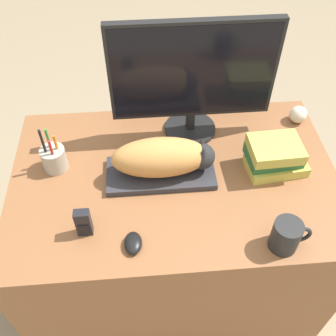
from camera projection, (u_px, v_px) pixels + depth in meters
desk at (173, 235)px, 1.69m from camera, size 1.17×0.76×0.78m
keyboard at (161, 173)px, 1.39m from camera, size 0.38×0.17×0.02m
cat at (165, 157)px, 1.34m from camera, size 0.36×0.14×0.14m
monitor at (193, 76)px, 1.37m from camera, size 0.59×0.20×0.46m
computer_mouse at (133, 243)px, 1.20m from camera, size 0.06×0.08×0.03m
coffee_mug at (287, 236)px, 1.17m from camera, size 0.12×0.09×0.11m
pen_cup at (54, 158)px, 1.39m from camera, size 0.09×0.09×0.19m
baseball at (298, 114)px, 1.57m from camera, size 0.07×0.07×0.07m
phone at (83, 223)px, 1.21m from camera, size 0.05×0.03×0.11m
book_stack at (275, 156)px, 1.38m from camera, size 0.22×0.16×0.12m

